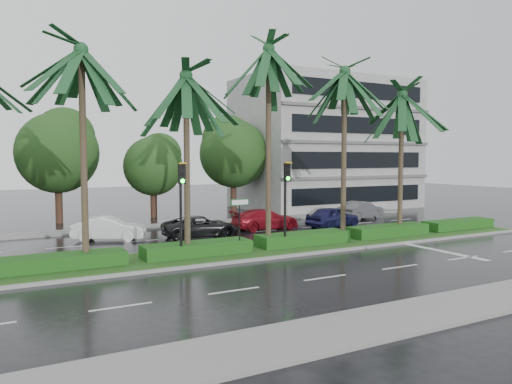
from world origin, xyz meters
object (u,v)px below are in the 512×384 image
car_blue (333,217)px  car_red (265,219)px  signal_median_left (181,197)px  car_grey (361,210)px  street_sign (240,212)px  car_white (109,229)px  car_darkgrey (201,227)px

car_blue → car_red: bearing=60.8°
signal_median_left → car_blue: (13.00, 5.98, -2.29)m
car_red → car_grey: size_ratio=1.08×
street_sign → car_white: (-4.50, 7.66, -1.46)m
car_darkgrey → car_blue: 9.50m
signal_median_left → car_darkgrey: 7.54m
car_white → signal_median_left: bearing=-145.9°
street_sign → car_red: bearing=52.4°
car_darkgrey → car_blue: size_ratio=1.11×
car_red → car_grey: car_grey is taller
signal_median_left → car_blue: size_ratio=1.05×
signal_median_left → car_white: bearing=100.8°
street_sign → car_grey: size_ratio=0.61×
signal_median_left → car_blue: 14.49m
car_darkgrey → car_white: bearing=77.8°
car_blue → car_grey: 5.19m
car_red → car_grey: (9.06, 1.12, 0.03)m
car_blue → car_white: bearing=70.2°
car_white → car_blue: size_ratio=0.98×
street_sign → car_white: size_ratio=0.64×
car_white → car_red: (10.00, -0.50, -0.00)m
signal_median_left → car_white: size_ratio=1.07×
car_red → car_blue: bearing=-105.6°
signal_median_left → car_grey: 19.63m
car_darkgrey → car_grey: 14.23m
car_white → car_grey: 19.07m
street_sign → car_darkgrey: 6.27m
car_white → car_darkgrey: car_white is taller
street_sign → car_white: street_sign is taller
car_white → car_red: car_white is taller
car_darkgrey → car_blue: (9.50, -0.28, 0.07)m
car_red → street_sign: bearing=143.6°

